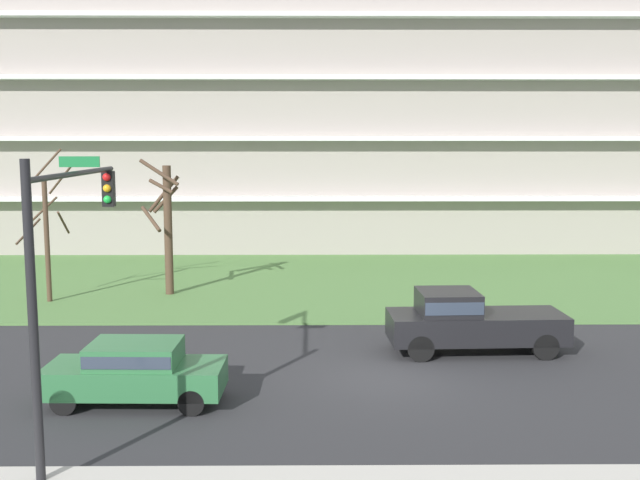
{
  "coord_description": "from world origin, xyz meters",
  "views": [
    {
      "loc": [
        -2.11,
        -20.26,
        6.59
      ],
      "look_at": [
        -1.88,
        6.0,
        3.07
      ],
      "focal_mm": 42.35,
      "sensor_mm": 36.0,
      "label": 1
    }
  ],
  "objects_px": {
    "tree_left": "(166,223)",
    "sedan_green_center_left": "(135,370)",
    "pickup_black_near_left": "(468,320)",
    "tree_far_left": "(47,230)",
    "traffic_signal_mast": "(66,249)"
  },
  "relations": [
    {
      "from": "tree_left",
      "to": "sedan_green_center_left",
      "type": "distance_m",
      "value": 13.43
    },
    {
      "from": "tree_left",
      "to": "sedan_green_center_left",
      "type": "xyz_separation_m",
      "value": [
        1.7,
        -13.13,
        -2.24
      ]
    },
    {
      "from": "tree_left",
      "to": "pickup_black_near_left",
      "type": "height_order",
      "value": "tree_left"
    },
    {
      "from": "tree_far_left",
      "to": "traffic_signal_mast",
      "type": "height_order",
      "value": "traffic_signal_mast"
    },
    {
      "from": "tree_far_left",
      "to": "sedan_green_center_left",
      "type": "relative_size",
      "value": 1.4
    },
    {
      "from": "tree_far_left",
      "to": "tree_left",
      "type": "height_order",
      "value": "tree_far_left"
    },
    {
      "from": "pickup_black_near_left",
      "to": "traffic_signal_mast",
      "type": "xyz_separation_m",
      "value": [
        -9.99,
        -7.07,
        3.29
      ]
    },
    {
      "from": "sedan_green_center_left",
      "to": "traffic_signal_mast",
      "type": "distance_m",
      "value": 4.36
    },
    {
      "from": "tree_far_left",
      "to": "traffic_signal_mast",
      "type": "bearing_deg",
      "value": -69.14
    },
    {
      "from": "tree_left",
      "to": "sedan_green_center_left",
      "type": "height_order",
      "value": "tree_left"
    },
    {
      "from": "tree_left",
      "to": "tree_far_left",
      "type": "bearing_deg",
      "value": -164.04
    },
    {
      "from": "tree_far_left",
      "to": "traffic_signal_mast",
      "type": "distance_m",
      "value": 15.49
    },
    {
      "from": "pickup_black_near_left",
      "to": "sedan_green_center_left",
      "type": "xyz_separation_m",
      "value": [
        -9.25,
        -4.49,
        -0.14
      ]
    },
    {
      "from": "tree_left",
      "to": "pickup_black_near_left",
      "type": "distance_m",
      "value": 14.11
    },
    {
      "from": "pickup_black_near_left",
      "to": "sedan_green_center_left",
      "type": "height_order",
      "value": "pickup_black_near_left"
    }
  ]
}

